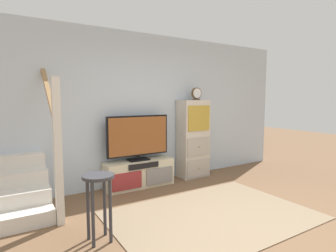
% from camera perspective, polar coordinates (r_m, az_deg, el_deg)
% --- Properties ---
extents(ground_plane, '(20.00, 20.00, 0.00)m').
position_cam_1_polar(ground_plane, '(3.44, 16.27, -21.09)').
color(ground_plane, brown).
extents(back_wall, '(6.40, 0.12, 2.70)m').
position_cam_1_polar(back_wall, '(5.06, -4.40, 3.56)').
color(back_wall, silver).
rests_on(back_wall, ground_plane).
extents(area_rug, '(2.60, 1.80, 0.01)m').
position_cam_1_polar(area_rug, '(3.83, 9.27, -17.98)').
color(area_rug, '#847056').
rests_on(area_rug, ground_plane).
extents(media_console, '(1.23, 0.38, 0.47)m').
position_cam_1_polar(media_console, '(4.86, -6.03, -9.88)').
color(media_console, beige).
rests_on(media_console, ground_plane).
extents(television, '(1.14, 0.22, 0.78)m').
position_cam_1_polar(television, '(4.75, -6.23, -2.24)').
color(television, black).
rests_on(television, media_console).
extents(side_cabinet, '(0.58, 0.38, 1.51)m').
position_cam_1_polar(side_cabinet, '(5.36, 5.32, -2.71)').
color(side_cabinet, beige).
rests_on(side_cabinet, ground_plane).
extents(desk_clock, '(0.22, 0.08, 0.24)m').
position_cam_1_polar(desk_clock, '(5.33, 5.97, 6.71)').
color(desk_clock, '#4C3823').
rests_on(desk_clock, side_cabinet).
extents(staircase, '(1.00, 1.36, 2.20)m').
position_cam_1_polar(staircase, '(4.40, -29.91, -10.47)').
color(staircase, silver).
rests_on(staircase, ground_plane).
extents(bar_stool_near, '(0.34, 0.34, 0.74)m').
position_cam_1_polar(bar_stool_near, '(3.09, -14.31, -13.27)').
color(bar_stool_near, '#333338').
rests_on(bar_stool_near, ground_plane).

